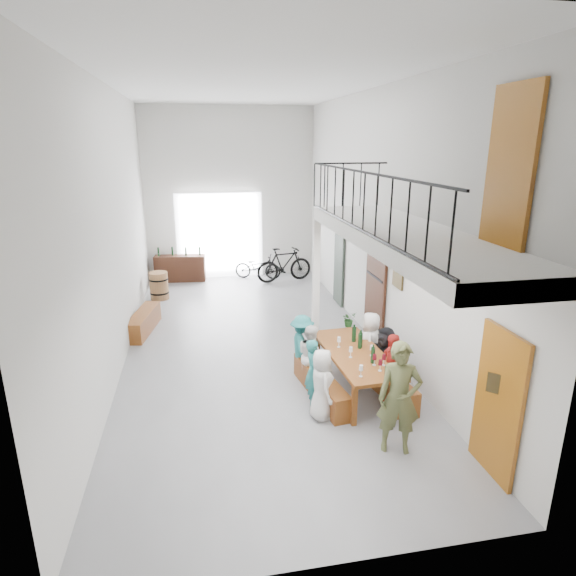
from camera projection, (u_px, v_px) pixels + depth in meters
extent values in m
plane|color=slate|center=(254.00, 345.00, 10.83)|extent=(12.00, 12.00, 0.00)
plane|color=silver|center=(230.00, 194.00, 15.66)|extent=(5.50, 0.00, 5.50)
plane|color=silver|center=(326.00, 330.00, 4.38)|extent=(5.50, 0.00, 5.50)
plane|color=silver|center=(113.00, 228.00, 9.53)|extent=(0.00, 12.00, 12.00)
plane|color=silver|center=(376.00, 220.00, 10.51)|extent=(0.00, 12.00, 12.00)
plane|color=white|center=(248.00, 81.00, 9.22)|extent=(12.00, 12.00, 0.00)
cube|color=white|center=(220.00, 236.00, 15.93)|extent=(2.80, 0.08, 2.80)
cube|color=#8F5211|center=(498.00, 404.00, 6.40)|extent=(0.06, 0.95, 2.10)
cube|color=#3C1E12|center=(375.00, 300.00, 10.73)|extent=(0.06, 1.10, 2.00)
cube|color=#29332B|center=(339.00, 269.00, 13.36)|extent=(0.06, 0.80, 2.00)
cube|color=#8F5211|center=(510.00, 167.00, 5.88)|extent=(0.06, 0.90, 1.95)
cube|color=#3E3219|center=(398.00, 274.00, 9.44)|extent=(0.04, 0.45, 0.55)
cylinder|color=white|center=(356.00, 227.00, 11.73)|extent=(0.04, 0.28, 0.28)
cube|color=white|center=(406.00, 238.00, 7.30)|extent=(1.50, 5.60, 0.25)
cube|color=black|center=(363.00, 172.00, 6.88)|extent=(0.03, 5.60, 0.03)
cube|color=black|center=(360.00, 229.00, 7.12)|extent=(0.03, 5.60, 0.03)
cube|color=black|center=(352.00, 163.00, 9.62)|extent=(1.50, 0.03, 0.03)
cube|color=white|center=(316.00, 287.00, 10.21)|extent=(0.14, 0.14, 2.88)
cube|color=brown|center=(356.00, 354.00, 8.59)|extent=(1.08, 2.38, 0.06)
cube|color=brown|center=(354.00, 405.00, 7.69)|extent=(0.08, 0.08, 0.73)
cube|color=brown|center=(400.00, 399.00, 7.87)|extent=(0.08, 0.08, 0.73)
cube|color=brown|center=(317.00, 353.00, 9.55)|extent=(0.08, 0.08, 0.73)
cube|color=brown|center=(355.00, 349.00, 9.73)|extent=(0.08, 0.08, 0.73)
cube|color=brown|center=(320.00, 385.00, 8.60)|extent=(0.59, 1.97, 0.45)
cube|color=brown|center=(384.00, 381.00, 8.75)|extent=(0.55, 1.97, 0.45)
cylinder|color=black|center=(354.00, 333.00, 9.01)|extent=(0.07, 0.07, 0.35)
cylinder|color=black|center=(373.00, 353.00, 8.13)|extent=(0.07, 0.07, 0.35)
cylinder|color=black|center=(361.00, 338.00, 8.75)|extent=(0.07, 0.07, 0.35)
cylinder|color=black|center=(360.00, 339.00, 8.71)|extent=(0.07, 0.07, 0.35)
cylinder|color=black|center=(354.00, 333.00, 9.00)|extent=(0.07, 0.07, 0.35)
cube|color=brown|center=(144.00, 322.00, 11.56)|extent=(0.70, 1.77, 0.49)
cylinder|color=brown|center=(159.00, 286.00, 13.90)|extent=(0.53, 0.53, 0.80)
cylinder|color=black|center=(160.00, 292.00, 13.96)|extent=(0.54, 0.54, 0.05)
cylinder|color=black|center=(158.00, 279.00, 13.85)|extent=(0.54, 0.54, 0.05)
cube|color=#3C1E12|center=(180.00, 268.00, 15.70)|extent=(1.65, 0.62, 0.85)
cylinder|color=black|center=(158.00, 252.00, 15.49)|extent=(0.06, 0.06, 0.28)
cylinder|color=black|center=(172.00, 251.00, 15.56)|extent=(0.06, 0.06, 0.28)
cylinder|color=black|center=(186.00, 251.00, 15.53)|extent=(0.06, 0.06, 0.28)
cylinder|color=black|center=(200.00, 251.00, 15.61)|extent=(0.06, 0.06, 0.28)
imported|color=silver|center=(322.00, 384.00, 7.84)|extent=(0.41, 0.61, 1.21)
imported|color=#227473|center=(313.00, 371.00, 8.31)|extent=(0.31, 0.45, 1.18)
imported|color=silver|center=(311.00, 355.00, 8.95)|extent=(0.59, 0.67, 1.18)
imported|color=#227473|center=(302.00, 346.00, 9.24)|extent=(0.51, 0.84, 1.25)
imported|color=red|center=(392.00, 369.00, 8.29)|extent=(0.36, 0.77, 1.29)
imported|color=black|center=(384.00, 357.00, 8.87)|extent=(0.58, 1.14, 1.17)
imported|color=silver|center=(370.00, 344.00, 9.31)|extent=(0.60, 0.73, 1.28)
imported|color=#535932|center=(399.00, 398.00, 6.93)|extent=(0.72, 0.58, 1.71)
imported|color=#1B4A1D|center=(349.00, 319.00, 11.88)|extent=(0.42, 0.40, 0.38)
imported|color=black|center=(258.00, 267.00, 15.98)|extent=(1.62, 1.00, 0.81)
imported|color=black|center=(284.00, 265.00, 15.61)|extent=(1.95, 0.91, 1.13)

